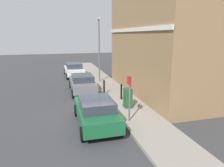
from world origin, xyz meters
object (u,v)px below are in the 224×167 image
object	(u,v)px
bollard_near_cabinet	(121,91)
bollard_far_kerb	(104,86)
car_grey	(82,83)
street_sign	(130,92)
lamppost	(99,47)
utility_cabinet	(128,98)
car_white	(74,69)
car_green	(96,111)

from	to	relation	value
bollard_near_cabinet	bollard_far_kerb	xyz separation A→B (m)	(-0.82, 1.53, 0.00)
car_grey	bollard_far_kerb	xyz separation A→B (m)	(1.39, -1.44, -0.03)
street_sign	lamppost	distance (m)	9.47
car_grey	bollard_far_kerb	bearing A→B (deg)	-135.70
bollard_far_kerb	lamppost	distance (m)	5.07
street_sign	utility_cabinet	bearing A→B (deg)	72.24
car_white	lamppost	distance (m)	4.86
utility_cabinet	bollard_far_kerb	size ratio (longest dim) A/B	1.11
car_grey	bollard_near_cabinet	distance (m)	3.70
car_green	utility_cabinet	size ratio (longest dim) A/B	3.44
car_grey	bollard_near_cabinet	size ratio (longest dim) A/B	3.90
car_green	bollard_far_kerb	distance (m)	5.00
car_grey	street_sign	world-z (taller)	street_sign
bollard_near_cabinet	street_sign	size ratio (longest dim) A/B	0.45
lamppost	car_grey	bearing A→B (deg)	-124.15
car_grey	utility_cabinet	bearing A→B (deg)	-154.66
car_green	street_sign	distance (m)	1.89
car_white	car_grey	bearing A→B (deg)	178.97
car_white	lamppost	size ratio (longest dim) A/B	0.74
bollard_far_kerb	car_white	bearing A→B (deg)	100.41
bollard_near_cabinet	car_grey	bearing A→B (deg)	126.53
car_green	lamppost	bearing A→B (deg)	-12.64
car_green	street_sign	xyz separation A→B (m)	(1.63, -0.23, 0.92)
utility_cabinet	bollard_near_cabinet	bearing A→B (deg)	86.32
car_grey	street_sign	size ratio (longest dim) A/B	1.76
lamppost	street_sign	bearing A→B (deg)	-92.83
car_white	street_sign	world-z (taller)	street_sign
lamppost	bollard_far_kerb	bearing A→B (deg)	-97.47
car_grey	bollard_near_cabinet	world-z (taller)	car_grey
car_white	lamppost	world-z (taller)	lamppost
car_white	bollard_far_kerb	xyz separation A→B (m)	(1.46, -7.92, -0.04)
utility_cabinet	car_grey	bearing A→B (deg)	114.90
car_green	car_grey	world-z (taller)	car_green
car_grey	bollard_near_cabinet	bearing A→B (deg)	-143.04
car_green	car_grey	distance (m)	6.21
car_grey	lamppost	bearing A→B (deg)	-33.71
car_grey	lamppost	distance (m)	4.33
lamppost	car_white	bearing A→B (deg)	119.33
car_white	car_green	bearing A→B (deg)	178.06
car_green	bollard_far_kerb	xyz separation A→B (m)	(1.52, 4.77, -0.03)
utility_cabinet	lamppost	distance (m)	7.86
car_green	utility_cabinet	distance (m)	2.80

